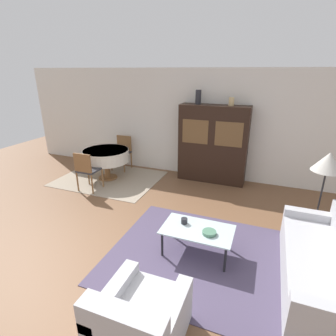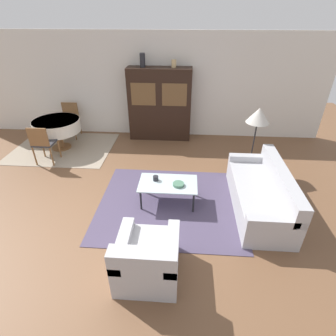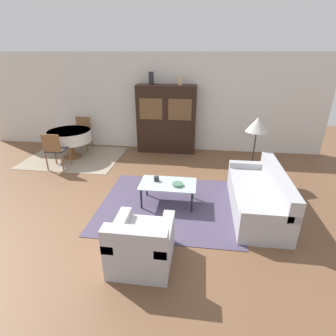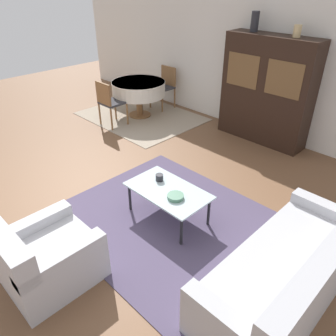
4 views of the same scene
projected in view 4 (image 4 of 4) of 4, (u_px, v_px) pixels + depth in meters
name	position (u px, v px, depth m)	size (l,w,h in m)	color
ground_plane	(95.00, 198.00, 4.67)	(14.00, 14.00, 0.00)	brown
wall_back	(248.00, 59.00, 6.17)	(10.00, 0.06, 2.70)	silver
area_rug	(167.00, 220.00, 4.24)	(2.62, 2.29, 0.01)	#4C425B
dining_rug	(141.00, 116.00, 7.28)	(2.49, 1.94, 0.01)	gray
couch	(289.00, 274.00, 3.11)	(0.84, 2.04, 0.80)	#B2B2B7
armchair	(45.00, 258.00, 3.29)	(0.81, 0.89, 0.78)	#B2B2B7
coffee_table	(168.00, 192.00, 4.10)	(1.05, 0.62, 0.42)	black
display_cabinet	(266.00, 91.00, 5.84)	(1.64, 0.46, 1.88)	black
dining_table	(139.00, 89.00, 7.01)	(1.14, 1.14, 0.76)	brown
dining_chair_near	(109.00, 101.00, 6.57)	(0.44, 0.44, 0.92)	brown
dining_chair_far	(165.00, 84.00, 7.52)	(0.44, 0.44, 0.92)	brown
cup	(159.00, 177.00, 4.24)	(0.10, 0.10, 0.09)	#232328
bowl	(176.00, 197.00, 3.92)	(0.20, 0.20, 0.05)	#4C7A60
vase_tall	(255.00, 21.00, 5.52)	(0.13, 0.13, 0.33)	#232328
vase_short	(297.00, 31.00, 5.09)	(0.12, 0.12, 0.18)	tan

